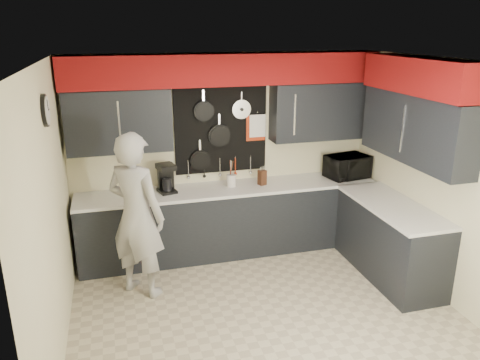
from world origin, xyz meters
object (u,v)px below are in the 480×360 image
object	(u,v)px
utensil_crock	(231,180)
person	(137,216)
knife_block	(262,177)
coffee_maker	(166,177)
microwave	(347,167)

from	to	relation	value
utensil_crock	person	xyz separation A→B (m)	(-1.26, -0.74, -0.06)
knife_block	coffee_maker	world-z (taller)	coffee_maker
utensil_crock	coffee_maker	size ratio (longest dim) A/B	0.43
microwave	coffee_maker	bearing A→B (deg)	167.02
microwave	person	distance (m)	2.96
microwave	person	xyz separation A→B (m)	(-2.88, -0.68, -0.14)
microwave	knife_block	world-z (taller)	microwave
microwave	utensil_crock	bearing A→B (deg)	166.82
coffee_maker	microwave	bearing A→B (deg)	-15.40
microwave	knife_block	bearing A→B (deg)	168.30
microwave	coffee_maker	distance (m)	2.46
coffee_maker	person	bearing A→B (deg)	-132.73
microwave	coffee_maker	size ratio (longest dim) A/B	1.54
person	utensil_crock	bearing A→B (deg)	-109.71
person	knife_block	bearing A→B (deg)	-117.52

